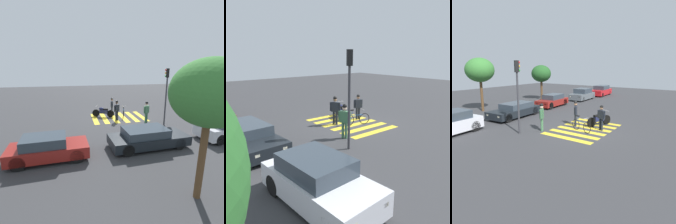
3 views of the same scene
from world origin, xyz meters
The scene contains 10 objects.
ground_plane centered at (0.00, 0.00, 0.00)m, with size 60.00×60.00×0.00m, color #38383A.
police_motorcycle centered at (1.37, -0.49, 0.47)m, with size 2.01×1.01×1.06m.
leaning_bicycle centered at (-0.54, -0.10, 0.39)m, with size 0.65×1.70×1.01m.
officer_on_foot centered at (0.39, -1.09, 0.99)m, with size 0.33×0.63×1.73m.
officer_by_motorcycle centered at (0.37, 0.90, 1.06)m, with size 0.58×0.45×1.82m.
pedestrian_bystander centered at (-1.93, 2.10, 1.09)m, with size 0.62×0.42×1.86m.
crosswalk_stripes centered at (0.00, 0.00, 0.00)m, with size 4.95×3.58×0.01m.
car_white_van centered at (-5.82, 6.42, 0.70)m, with size 4.04×2.02×1.45m.
car_black_suv centered at (-0.12, 6.55, 0.59)m, with size 4.78×2.14×1.20m.
traffic_light_pole centered at (-3.18, 2.90, 3.04)m, with size 0.36×0.33×4.56m.
Camera 2 is at (-11.20, 10.07, 4.39)m, focal length 38.92 mm.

